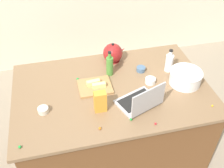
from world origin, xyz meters
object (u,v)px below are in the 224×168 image
(butter_stick_right, at_px, (93,83))
(candy_bag, at_px, (100,102))
(ramekin_small, at_px, (150,80))
(mixing_bowl_large, at_px, (186,77))
(bottle_vinegar, at_px, (169,62))
(cutting_board, at_px, (95,87))
(bottle_olive, at_px, (110,65))
(kettle, at_px, (113,53))
(butter_stick_left, at_px, (99,85))
(ramekin_medium, at_px, (43,110))
(ramekin_wide, at_px, (141,69))
(laptop, at_px, (141,101))

(butter_stick_right, xyz_separation_m, candy_bag, (0.00, -0.28, 0.05))
(ramekin_small, bearing_deg, mixing_bowl_large, -14.49)
(bottle_vinegar, bearing_deg, candy_bag, -153.38)
(cutting_board, bearing_deg, bottle_olive, 42.70)
(kettle, relative_size, butter_stick_right, 1.94)
(kettle, bearing_deg, mixing_bowl_large, -41.99)
(kettle, distance_m, butter_stick_left, 0.42)
(mixing_bowl_large, height_order, bottle_vinegar, bottle_vinegar)
(bottle_vinegar, distance_m, ramekin_medium, 1.13)
(bottle_olive, xyz_separation_m, ramekin_small, (0.30, -0.19, -0.07))
(butter_stick_left, relative_size, ramekin_wide, 1.40)
(ramekin_medium, bearing_deg, bottle_olive, 29.69)
(mixing_bowl_large, bearing_deg, butter_stick_left, 172.55)
(butter_stick_left, xyz_separation_m, ramekin_small, (0.43, -0.02, -0.01))
(ramekin_medium, bearing_deg, kettle, 38.71)
(ramekin_small, distance_m, candy_bag, 0.52)
(butter_stick_right, distance_m, ramekin_small, 0.48)
(ramekin_medium, bearing_deg, butter_stick_left, 19.82)
(butter_stick_left, relative_size, candy_bag, 0.65)
(cutting_board, relative_size, ramekin_medium, 3.36)
(mixing_bowl_large, bearing_deg, bottle_olive, 155.77)
(cutting_board, bearing_deg, ramekin_medium, -156.35)
(cutting_board, height_order, ramekin_medium, ramekin_medium)
(laptop, xyz_separation_m, candy_bag, (-0.31, 0.03, 0.04))
(bottle_olive, height_order, candy_bag, bottle_olive)
(laptop, distance_m, ramekin_wide, 0.44)
(bottle_olive, bearing_deg, cutting_board, -137.30)
(ramekin_small, bearing_deg, bottle_vinegar, 30.22)
(mixing_bowl_large, distance_m, butter_stick_right, 0.76)
(ramekin_small, bearing_deg, candy_bag, -155.08)
(mixing_bowl_large, relative_size, bottle_olive, 1.17)
(kettle, bearing_deg, bottle_olive, -111.03)
(ramekin_medium, bearing_deg, ramekin_wide, 19.95)
(laptop, xyz_separation_m, butter_stick_right, (-0.31, 0.31, -0.01))
(mixing_bowl_large, xyz_separation_m, ramekin_small, (-0.28, 0.07, -0.04))
(mixing_bowl_large, height_order, ramekin_medium, mixing_bowl_large)
(bottle_olive, height_order, butter_stick_left, bottle_olive)
(mixing_bowl_large, height_order, ramekin_small, mixing_bowl_large)
(ramekin_medium, relative_size, candy_bag, 0.47)
(laptop, height_order, ramekin_small, laptop)
(butter_stick_left, distance_m, ramekin_medium, 0.48)
(ramekin_medium, bearing_deg, ramekin_small, 9.10)
(cutting_board, bearing_deg, bottle_vinegar, 6.76)
(kettle, relative_size, ramekin_small, 2.45)
(mixing_bowl_large, distance_m, butter_stick_left, 0.72)
(bottle_vinegar, relative_size, ramekin_wide, 2.70)
(mixing_bowl_large, relative_size, cutting_board, 1.00)
(ramekin_small, bearing_deg, butter_stick_left, 177.21)
(mixing_bowl_large, bearing_deg, ramekin_wide, 141.45)
(butter_stick_left, xyz_separation_m, ramekin_medium, (-0.45, -0.16, -0.02))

